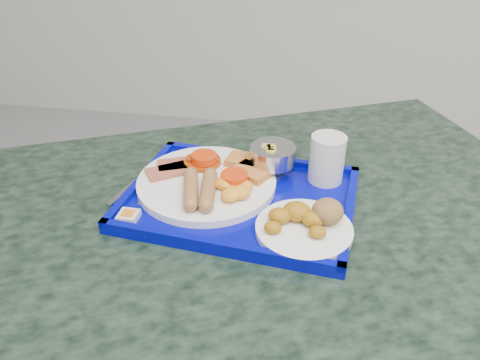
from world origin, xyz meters
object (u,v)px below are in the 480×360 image
object	(u,v)px
bread_plate	(307,222)
fruit_bowl	(273,156)
main_plate	(211,181)
juice_cup	(327,157)
tray	(240,200)
table	(256,288)

from	to	relation	value
bread_plate	fruit_bowl	distance (m)	0.20
main_plate	bread_plate	distance (m)	0.22
juice_cup	main_plate	bearing A→B (deg)	-163.76
fruit_bowl	juice_cup	size ratio (longest dim) A/B	0.95
tray	main_plate	xyz separation A→B (m)	(-0.06, 0.03, 0.02)
main_plate	juice_cup	world-z (taller)	juice_cup
table	bread_plate	distance (m)	0.25
table	juice_cup	size ratio (longest dim) A/B	14.88
tray	juice_cup	size ratio (longest dim) A/B	4.74
tray	fruit_bowl	xyz separation A→B (m)	(0.05, 0.10, 0.05)
tray	fruit_bowl	bearing A→B (deg)	62.49
table	main_plate	xyz separation A→B (m)	(-0.10, 0.06, 0.23)
main_plate	table	bearing A→B (deg)	-28.64
table	fruit_bowl	xyz separation A→B (m)	(0.01, 0.13, 0.25)
table	fruit_bowl	distance (m)	0.29
tray	juice_cup	bearing A→B (deg)	29.68
tray	juice_cup	xyz separation A→B (m)	(0.16, 0.09, 0.06)
bread_plate	juice_cup	xyz separation A→B (m)	(0.03, 0.17, 0.04)
main_plate	tray	bearing A→B (deg)	-23.21
main_plate	juice_cup	size ratio (longest dim) A/B	2.83
tray	main_plate	size ratio (longest dim) A/B	1.67
main_plate	juice_cup	bearing A→B (deg)	16.24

